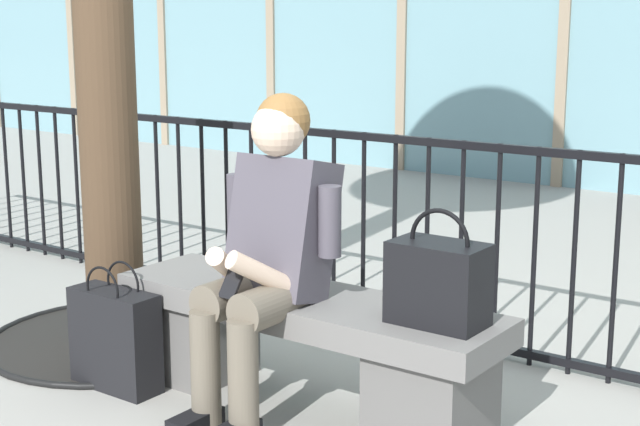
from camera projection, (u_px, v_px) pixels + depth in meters
ground_plane at (305, 405)px, 3.64m from camera, size 60.00×60.00×0.00m
stone_bench at (305, 339)px, 3.59m from camera, size 1.60×0.44×0.45m
seated_person_with_phone at (267, 247)px, 3.45m from camera, size 0.52×0.66×1.21m
handbag_on_bench at (438, 282)px, 3.18m from camera, size 0.32×0.19×0.40m
shopping_bag at (115, 338)px, 3.78m from camera, size 0.39×0.15×0.52m
plaza_railing at (427, 240)px, 4.28m from camera, size 9.10×0.04×0.96m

